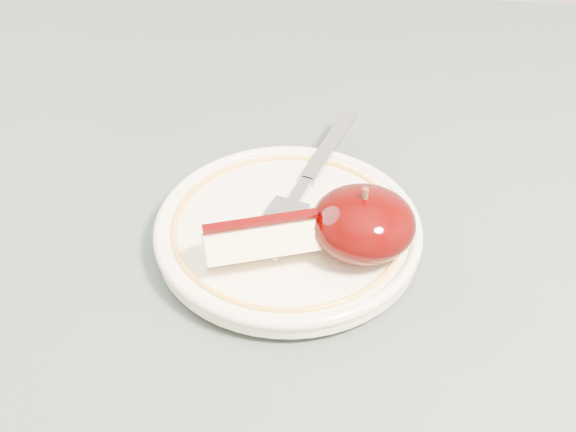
# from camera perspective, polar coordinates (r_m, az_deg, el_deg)

# --- Properties ---
(table) EXTENTS (0.90, 0.90, 0.75)m
(table) POSITION_cam_1_polar(r_m,az_deg,el_deg) (0.64, -6.96, -9.24)
(table) COLOR brown
(table) RESTS_ON ground
(plate) EXTENTS (0.19, 0.19, 0.02)m
(plate) POSITION_cam_1_polar(r_m,az_deg,el_deg) (0.58, 0.00, -1.05)
(plate) COLOR beige
(plate) RESTS_ON table
(apple_half) EXTENTS (0.07, 0.07, 0.05)m
(apple_half) POSITION_cam_1_polar(r_m,az_deg,el_deg) (0.55, 5.35, -0.54)
(apple_half) COLOR black
(apple_half) RESTS_ON plate
(apple_wedge) EXTENTS (0.08, 0.06, 0.04)m
(apple_wedge) POSITION_cam_1_polar(r_m,az_deg,el_deg) (0.54, -1.94, -1.79)
(apple_wedge) COLOR #F5E8B5
(apple_wedge) RESTS_ON plate
(fork) EXTENTS (0.08, 0.19, 0.00)m
(fork) POSITION_cam_1_polar(r_m,az_deg,el_deg) (0.61, 1.33, 2.53)
(fork) COLOR gray
(fork) RESTS_ON plate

